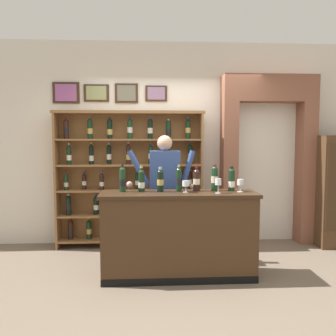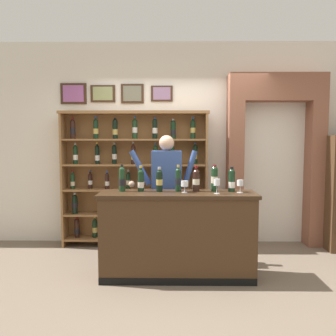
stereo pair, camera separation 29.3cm
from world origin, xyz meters
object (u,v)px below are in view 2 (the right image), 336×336
at_px(tasting_bottle_super_tuscan, 196,180).
at_px(wine_glass_spare, 240,184).
at_px(shopkeeper, 166,185).
at_px(tasting_bottle_grappa, 214,178).
at_px(tasting_counter, 177,235).
at_px(tasting_bottle_chianti, 141,180).
at_px(wine_glass_center, 217,183).
at_px(wine_shelf, 135,176).
at_px(tasting_bottle_rosso, 232,180).
at_px(tasting_bottle_vin_santo, 122,179).
at_px(tasting_bottle_riserva, 159,180).
at_px(tasting_bottle_brunello, 178,179).
at_px(wine_glass_right, 185,184).

height_order(tasting_bottle_super_tuscan, wine_glass_spare, tasting_bottle_super_tuscan).
xyz_separation_m(shopkeeper, tasting_bottle_grappa, (0.56, -0.43, 0.13)).
height_order(tasting_counter, tasting_bottle_chianti, tasting_bottle_chianti).
height_order(tasting_bottle_grappa, wine_glass_center, tasting_bottle_grappa).
relative_size(wine_shelf, wine_glass_spare, 14.88).
xyz_separation_m(wine_shelf, shopkeeper, (0.48, -0.67, -0.04)).
relative_size(tasting_bottle_grappa, tasting_bottle_rosso, 1.06).
bearing_deg(tasting_bottle_vin_santo, wine_glass_center, -9.36).
bearing_deg(wine_shelf, tasting_counter, -63.32).
bearing_deg(tasting_bottle_riserva, tasting_bottle_chianti, 171.92).
distance_m(shopkeeper, wine_glass_spare, 1.00).
distance_m(tasting_counter, tasting_bottle_super_tuscan, 0.67).
bearing_deg(wine_shelf, tasting_bottle_rosso, -42.60).
xyz_separation_m(shopkeeper, wine_glass_spare, (0.84, -0.55, 0.08)).
xyz_separation_m(wine_shelf, tasting_bottle_riserva, (0.41, -1.15, 0.07)).
bearing_deg(tasting_bottle_rosso, wine_glass_spare, -46.29).
height_order(shopkeeper, tasting_bottle_super_tuscan, shopkeeper).
distance_m(wine_shelf, tasting_counter, 1.47).
relative_size(tasting_bottle_super_tuscan, tasting_bottle_grappa, 0.97).
relative_size(shopkeeper, tasting_bottle_brunello, 5.32).
relative_size(tasting_bottle_vin_santo, tasting_bottle_brunello, 1.02).
bearing_deg(tasting_bottle_brunello, tasting_bottle_vin_santo, -179.38).
height_order(wine_shelf, wine_glass_right, wine_shelf).
relative_size(wine_shelf, wine_glass_center, 12.95).
bearing_deg(wine_shelf, tasting_bottle_vin_santo, -91.26).
relative_size(tasting_counter, wine_glass_right, 13.30).
bearing_deg(shopkeeper, tasting_bottle_grappa, -37.51).
bearing_deg(tasting_bottle_riserva, wine_shelf, 109.39).
bearing_deg(tasting_counter, wine_glass_spare, -0.13).
distance_m(tasting_bottle_grappa, tasting_bottle_rosso, 0.20).
distance_m(wine_shelf, wine_glass_spare, 1.79).
xyz_separation_m(tasting_bottle_super_tuscan, tasting_bottle_grappa, (0.21, 0.01, 0.02)).
bearing_deg(shopkeeper, tasting_bottle_chianti, -122.61).
bearing_deg(tasting_bottle_brunello, tasting_bottle_super_tuscan, 1.93).
bearing_deg(wine_glass_center, tasting_bottle_grappa, 90.51).
distance_m(tasting_counter, wine_glass_spare, 0.92).
bearing_deg(tasting_bottle_vin_santo, tasting_bottle_rosso, -0.08).
xyz_separation_m(wine_shelf, tasting_bottle_rosso, (1.23, -1.13, 0.07)).
height_order(shopkeeper, tasting_bottle_riserva, shopkeeper).
bearing_deg(tasting_bottle_chianti, shopkeeper, 57.39).
relative_size(tasting_bottle_vin_santo, wine_glass_right, 2.35).
xyz_separation_m(shopkeeper, tasting_bottle_rosso, (0.76, -0.46, 0.11)).
distance_m(tasting_bottle_rosso, wine_glass_center, 0.26).
relative_size(wine_glass_center, wine_glass_spare, 1.15).
xyz_separation_m(wine_shelf, tasting_bottle_grappa, (1.04, -1.10, 0.09)).
distance_m(shopkeeper, tasting_bottle_chianti, 0.54).
bearing_deg(tasting_bottle_vin_santo, wine_glass_spare, -3.74).
height_order(wine_shelf, tasting_bottle_vin_santo, wine_shelf).
bearing_deg(tasting_bottle_rosso, shopkeeper, 148.62).
bearing_deg(tasting_bottle_vin_santo, tasting_bottle_grappa, 1.50).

